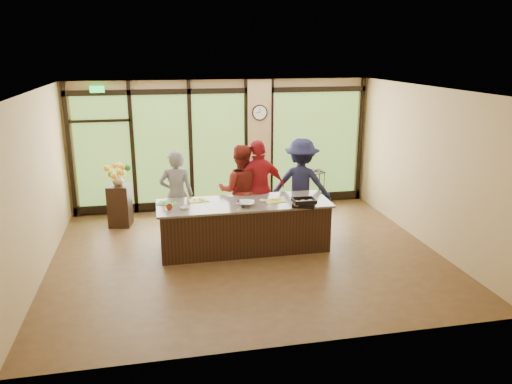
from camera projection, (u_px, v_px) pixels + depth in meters
name	position (u px, v px, depth m)	size (l,w,h in m)	color
floor	(247.00, 254.00, 9.22)	(7.00, 7.00, 0.00)	#4D331B
ceiling	(246.00, 90.00, 8.39)	(7.00, 7.00, 0.00)	white
back_wall	(223.00, 145.00, 11.63)	(7.00, 7.00, 0.00)	tan
left_wall	(36.00, 187.00, 8.13)	(6.00, 6.00, 0.00)	tan
right_wall	(427.00, 167.00, 9.49)	(6.00, 6.00, 0.00)	tan
window_wall	(230.00, 150.00, 11.65)	(6.90, 0.12, 3.00)	tan
island_base	(244.00, 227.00, 9.38)	(3.10, 1.00, 0.88)	black
countertop	(244.00, 203.00, 9.25)	(3.20, 1.10, 0.04)	gray
wall_clock	(260.00, 113.00, 11.46)	(0.36, 0.04, 0.36)	black
cook_left	(177.00, 195.00, 9.76)	(0.66, 0.43, 1.80)	slate
cook_midleft	(241.00, 191.00, 9.95)	(0.91, 0.71, 1.87)	maroon
cook_midright	(259.00, 189.00, 9.96)	(1.14, 0.48, 1.95)	#A71920
cook_right	(301.00, 185.00, 10.30)	(1.24, 0.71, 1.92)	#191B39
roasting_pan	(304.00, 204.00, 9.01)	(0.40, 0.31, 0.07)	black
mixing_bowl	(246.00, 204.00, 9.03)	(0.33, 0.33, 0.08)	silver
cutting_board_left	(167.00, 203.00, 9.17)	(0.35, 0.26, 0.01)	#368F34
cutting_board_center	(198.00, 200.00, 9.35)	(0.35, 0.26, 0.01)	yellow
cutting_board_right	(275.00, 201.00, 9.33)	(0.37, 0.28, 0.01)	yellow
prep_bowl_near	(184.00, 208.00, 8.84)	(0.15, 0.15, 0.05)	white
prep_bowl_mid	(263.00, 201.00, 9.28)	(0.13, 0.13, 0.04)	white
prep_bowl_far	(245.00, 194.00, 9.73)	(0.14, 0.14, 0.03)	white
red_ramekin	(169.00, 207.00, 8.82)	(0.11, 0.11, 0.09)	#A32610
flower_stand	(120.00, 206.00, 10.63)	(0.44, 0.44, 0.89)	black
flower_vase	(118.00, 180.00, 10.47)	(0.24, 0.24, 0.25)	#947751
bar_cart	(310.00, 183.00, 12.06)	(0.74, 0.58, 0.89)	black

